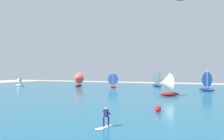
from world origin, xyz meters
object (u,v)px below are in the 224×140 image
sailboat_near_shore (156,79)px  sailboat_outermost (166,85)px  sailboat_heeled_over (78,79)px  kitesurfer (105,120)px  sailboat_far_left (204,81)px  marker_buoy (158,109)px  sailboat_far_right (112,80)px  sailboat_leading (19,81)px

sailboat_near_shore → sailboat_outermost: sailboat_near_shore is taller
sailboat_near_shore → sailboat_heeled_over: sailboat_near_shore is taller
kitesurfer → sailboat_far_left: sailboat_far_left is taller
sailboat_outermost → marker_buoy: size_ratio=6.45×
sailboat_near_shore → marker_buoy: 48.20m
sailboat_far_left → sailboat_heeled_over: sailboat_far_left is taller
sailboat_far_left → sailboat_heeled_over: size_ratio=1.05×
sailboat_far_left → sailboat_far_right: bearing=176.5°
sailboat_near_shore → sailboat_heeled_over: 25.73m
sailboat_heeled_over → sailboat_outermost: 36.72m
sailboat_far_left → sailboat_far_right: (-26.38, 1.63, -0.26)m
kitesurfer → sailboat_far_right: sailboat_far_right is taller
sailboat_near_shore → kitesurfer: bearing=-80.0°
sailboat_far_right → marker_buoy: 43.11m
sailboat_heeled_over → sailboat_near_shore: bearing=26.1°
sailboat_far_right → sailboat_near_shore: 15.04m
sailboat_outermost → sailboat_heeled_over: bearing=152.1°
sailboat_far_left → sailboat_outermost: bearing=-110.0°
sailboat_far_left → sailboat_outermost: (-6.04, -16.61, -0.22)m
kitesurfer → sailboat_near_shore: 56.60m
sailboat_far_left → sailboat_near_shore: size_ratio=1.00×
sailboat_leading → sailboat_heeled_over: sailboat_heeled_over is taller
sailboat_far_right → sailboat_near_shore: bearing=43.0°
sailboat_far_right → sailboat_leading: sailboat_far_right is taller
kitesurfer → sailboat_far_right: bearing=114.6°
sailboat_far_left → marker_buoy: bearing=-95.4°
sailboat_near_shore → sailboat_outermost: (9.34, -28.49, -0.22)m
sailboat_outermost → marker_buoy: bearing=-81.4°
sailboat_near_shore → sailboat_leading: (-43.62, -16.99, -0.82)m
sailboat_far_right → sailboat_outermost: sailboat_outermost is taller
marker_buoy → sailboat_heeled_over: bearing=134.9°
kitesurfer → sailboat_near_shore: size_ratio=0.38×
sailboat_far_right → sailboat_outermost: 27.32m
sailboat_leading → marker_buoy: 63.10m
sailboat_near_shore → marker_buoy: sailboat_near_shore is taller
kitesurfer → sailboat_near_shore: sailboat_near_shore is taller
sailboat_far_left → sailboat_leading: 59.23m
sailboat_far_right → marker_buoy: bearing=-57.6°
kitesurfer → sailboat_leading: 66.01m
kitesurfer → sailboat_outermost: sailboat_outermost is taller
kitesurfer → marker_buoy: size_ratio=2.67×
sailboat_near_shore → sailboat_leading: bearing=-158.7°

